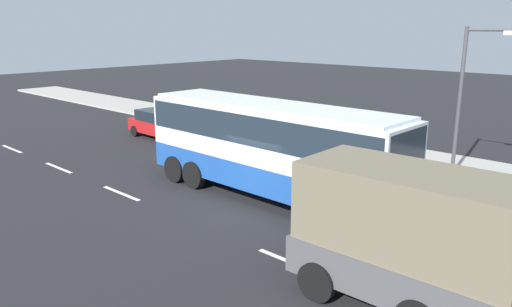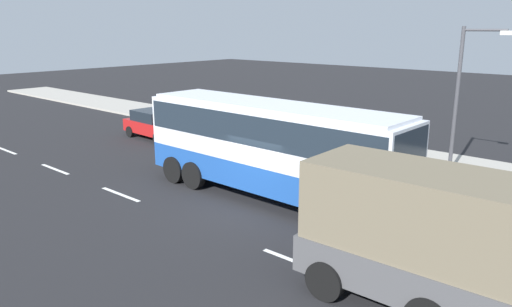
{
  "view_description": "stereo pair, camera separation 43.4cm",
  "coord_description": "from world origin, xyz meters",
  "px_view_note": "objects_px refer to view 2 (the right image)",
  "views": [
    {
      "loc": [
        11.05,
        -12.12,
        6.22
      ],
      "look_at": [
        -1.25,
        1.21,
        1.51
      ],
      "focal_mm": 34.1,
      "sensor_mm": 36.0,
      "label": 1
    },
    {
      "loc": [
        10.73,
        -12.41,
        6.22
      ],
      "look_at": [
        -1.25,
        1.21,
        1.51
      ],
      "focal_mm": 34.1,
      "sensor_mm": 36.0,
      "label": 2
    }
  ],
  "objects_px": {
    "car_red_compact": "(155,124)",
    "street_lamp": "(463,90)",
    "coach_bus": "(270,141)",
    "pedestrian_near_curb": "(413,137)",
    "cargo_truck": "(453,245)"
  },
  "relations": [
    {
      "from": "coach_bus",
      "to": "pedestrian_near_curb",
      "type": "relative_size",
      "value": 6.66
    },
    {
      "from": "car_red_compact",
      "to": "pedestrian_near_curb",
      "type": "height_order",
      "value": "pedestrian_near_curb"
    },
    {
      "from": "car_red_compact",
      "to": "pedestrian_near_curb",
      "type": "distance_m",
      "value": 14.25
    },
    {
      "from": "pedestrian_near_curb",
      "to": "street_lamp",
      "type": "height_order",
      "value": "street_lamp"
    },
    {
      "from": "car_red_compact",
      "to": "street_lamp",
      "type": "height_order",
      "value": "street_lamp"
    },
    {
      "from": "coach_bus",
      "to": "cargo_truck",
      "type": "bearing_deg",
      "value": -22.59
    },
    {
      "from": "coach_bus",
      "to": "cargo_truck",
      "type": "height_order",
      "value": "coach_bus"
    },
    {
      "from": "car_red_compact",
      "to": "coach_bus",
      "type": "bearing_deg",
      "value": -14.29
    },
    {
      "from": "coach_bus",
      "to": "car_red_compact",
      "type": "xyz_separation_m",
      "value": [
        -11.55,
        3.48,
        -1.38
      ]
    },
    {
      "from": "coach_bus",
      "to": "pedestrian_near_curb",
      "type": "xyz_separation_m",
      "value": [
        1.6,
        8.95,
        -1.14
      ]
    },
    {
      "from": "cargo_truck",
      "to": "street_lamp",
      "type": "distance_m",
      "value": 11.42
    },
    {
      "from": "pedestrian_near_curb",
      "to": "street_lamp",
      "type": "bearing_deg",
      "value": 45.2
    },
    {
      "from": "coach_bus",
      "to": "street_lamp",
      "type": "bearing_deg",
      "value": 60.06
    },
    {
      "from": "car_red_compact",
      "to": "street_lamp",
      "type": "distance_m",
      "value": 16.52
    },
    {
      "from": "cargo_truck",
      "to": "car_red_compact",
      "type": "bearing_deg",
      "value": 158.93
    }
  ]
}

